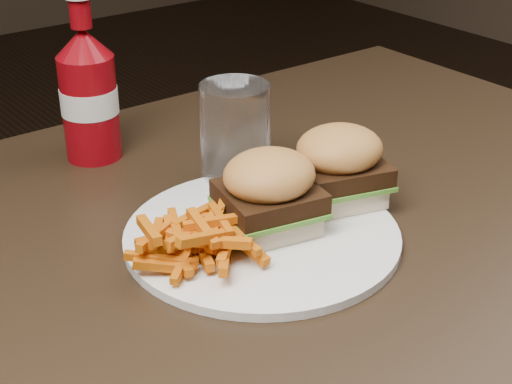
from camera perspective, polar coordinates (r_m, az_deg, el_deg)
dining_table at (r=0.79m, az=-1.40°, el=-5.22°), size 1.20×0.80×0.04m
plate at (r=0.79m, az=0.44°, el=-3.17°), size 0.28×0.28×0.01m
sandwich_half_a at (r=0.79m, az=0.95°, el=-1.95°), size 0.10×0.09×0.02m
sandwich_half_b at (r=0.85m, az=5.94°, el=0.13°), size 0.10×0.10×0.02m
fries_pile at (r=0.74m, az=-3.90°, el=-3.04°), size 0.11×0.11×0.04m
ketchup_bottle at (r=0.97m, az=-11.96°, el=5.80°), size 0.09×0.09×0.14m
tumbler at (r=0.89m, az=-1.52°, el=4.01°), size 0.09×0.09×0.12m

